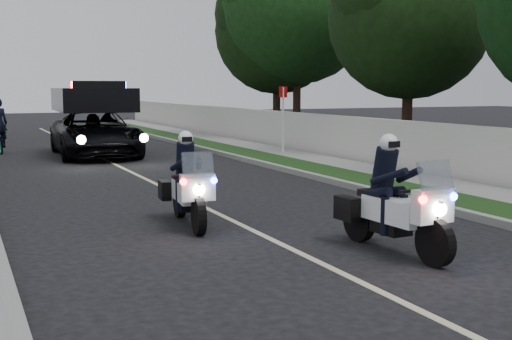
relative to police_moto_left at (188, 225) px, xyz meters
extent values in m
plane|color=black|center=(0.86, -4.85, 0.00)|extent=(120.00, 120.00, 0.00)
cube|color=gray|center=(4.96, 5.15, 0.07)|extent=(0.20, 60.00, 0.15)
cube|color=#193814|center=(5.66, 5.15, 0.08)|extent=(1.20, 60.00, 0.16)
cube|color=gray|center=(6.96, 5.15, 0.08)|extent=(1.40, 60.00, 0.16)
cube|color=beige|center=(7.96, 5.15, 0.75)|extent=(0.22, 60.00, 1.50)
cube|color=#BFB78C|center=(0.86, 5.15, 0.00)|extent=(0.12, 50.00, 0.01)
imported|color=black|center=(0.81, 12.69, 0.00)|extent=(2.95, 5.95, 2.84)
camera|label=1|loc=(-3.68, -11.06, 2.44)|focal=46.55mm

